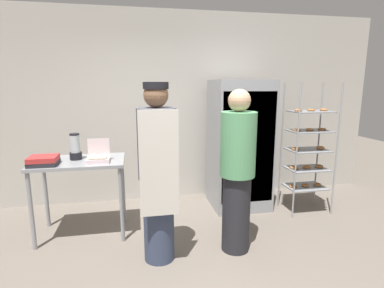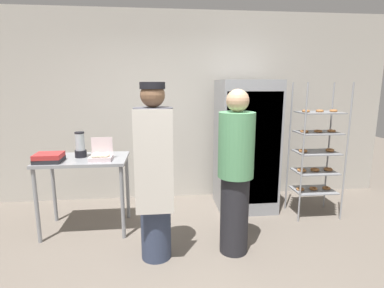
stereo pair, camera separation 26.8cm
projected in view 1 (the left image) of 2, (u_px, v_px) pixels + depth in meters
The scene contains 10 objects.
ground_plane at pixel (208, 278), 2.73m from camera, with size 14.00×14.00×0.00m, color #6B6056.
back_wall at pixel (175, 107), 4.55m from camera, with size 6.40×0.12×2.80m, color #B7B2A8.
refrigerator at pixel (239, 145), 4.25m from camera, with size 0.78×0.76×1.80m.
baking_rack at pixel (308, 150), 4.07m from camera, with size 0.60×0.43×1.77m.
prep_counter at pixel (80, 170), 3.42m from camera, with size 1.01×0.63×0.90m.
donut_box at pixel (98, 158), 3.30m from camera, with size 0.24×0.21×0.25m.
blender_pitcher at pixel (75, 148), 3.41m from camera, with size 0.13×0.13×0.30m.
binder_stack at pixel (43, 161), 3.18m from camera, with size 0.29×0.26×0.10m.
person_baker at pixel (158, 172), 2.87m from camera, with size 0.37×0.39×1.76m.
person_customer at pixel (237, 171), 3.06m from camera, with size 0.36×0.36×1.70m.
Camera 1 is at (-0.61, -2.37, 1.74)m, focal length 28.00 mm.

